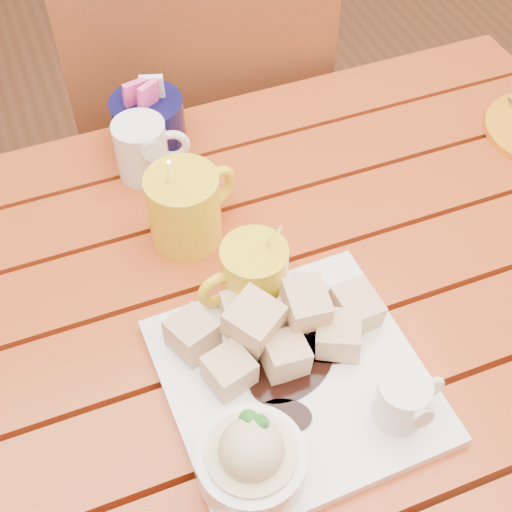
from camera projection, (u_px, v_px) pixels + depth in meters
name	position (u px, v px, depth m)	size (l,w,h in m)	color
table	(249.00, 358.00, 0.95)	(1.20, 0.79, 0.75)	#8D3E12
dessert_plate	(286.00, 388.00, 0.77)	(0.29, 0.29, 0.11)	white
coffee_mug_left	(252.00, 275.00, 0.85)	(0.11, 0.08, 0.13)	yellow
coffee_mug_right	(186.00, 206.00, 0.91)	(0.13, 0.09, 0.16)	yellow
cream_pitcher	(143.00, 148.00, 0.99)	(0.11, 0.09, 0.09)	white
sugar_caddy	(148.00, 121.00, 1.03)	(0.11, 0.11, 0.11)	#0C0B33
chair_far	(199.00, 139.00, 1.41)	(0.49, 0.49, 0.93)	brown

